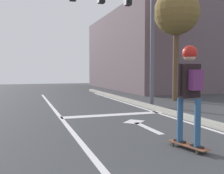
% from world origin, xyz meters
% --- Properties ---
extents(lane_line_center, '(0.12, 20.00, 0.01)m').
position_xyz_m(lane_line_center, '(0.04, 6.00, 0.00)').
color(lane_line_center, silver).
rests_on(lane_line_center, ground).
extents(lane_line_curbside, '(0.12, 20.00, 0.01)m').
position_xyz_m(lane_line_curbside, '(3.28, 6.00, 0.00)').
color(lane_line_curbside, silver).
rests_on(lane_line_curbside, ground).
extents(stop_bar, '(3.38, 0.40, 0.01)m').
position_xyz_m(stop_bar, '(1.74, 7.91, 0.00)').
color(stop_bar, silver).
rests_on(stop_bar, ground).
extents(lane_arrow_stem, '(0.16, 1.40, 0.01)m').
position_xyz_m(lane_arrow_stem, '(1.90, 5.79, 0.00)').
color(lane_arrow_stem, silver).
rests_on(lane_arrow_stem, ground).
extents(lane_arrow_head, '(0.71, 0.71, 0.01)m').
position_xyz_m(lane_arrow_head, '(1.90, 6.64, 0.00)').
color(lane_arrow_head, silver).
rests_on(lane_arrow_head, ground).
extents(curb_strip, '(0.24, 24.00, 0.14)m').
position_xyz_m(curb_strip, '(3.53, 6.00, 0.07)').
color(curb_strip, '#A5A195').
rests_on(curb_strip, ground).
extents(skateboard, '(0.39, 0.86, 0.09)m').
position_xyz_m(skateboard, '(1.80, 3.96, 0.07)').
color(skateboard, brown).
rests_on(skateboard, ground).
extents(skater, '(0.48, 0.65, 1.79)m').
position_xyz_m(skater, '(1.80, 3.95, 1.24)').
color(skater, '#2A507A').
rests_on(skater, skateboard).
extents(traffic_signal_mast, '(4.34, 0.34, 4.88)m').
position_xyz_m(traffic_signal_mast, '(2.61, 9.41, 3.61)').
color(traffic_signal_mast, '#565463').
rests_on(traffic_signal_mast, ground).
extents(roadside_tree, '(2.15, 2.15, 5.28)m').
position_xyz_m(roadside_tree, '(5.89, 10.79, 4.14)').
color(roadside_tree, brown).
rests_on(roadside_tree, ground).
extents(building_block, '(8.69, 12.82, 5.96)m').
position_xyz_m(building_block, '(9.77, 19.61, 2.98)').
color(building_block, '#655359').
rests_on(building_block, ground).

